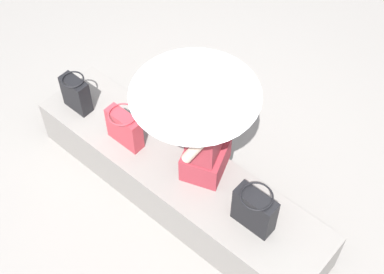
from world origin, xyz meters
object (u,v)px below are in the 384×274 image
(person_seated, at_px, (206,134))
(handbag_black, at_px, (76,93))
(tote_bag_canvas, at_px, (254,210))
(shoulder_bag_spare, at_px, (124,128))
(parasol, at_px, (195,83))

(person_seated, bearing_deg, handbag_black, -169.74)
(tote_bag_canvas, xyz_separation_m, shoulder_bag_spare, (-1.15, -0.06, -0.01))
(parasol, distance_m, shoulder_bag_spare, 0.91)
(person_seated, xyz_separation_m, handbag_black, (-1.13, -0.21, -0.23))
(person_seated, height_order, handbag_black, person_seated)
(person_seated, xyz_separation_m, tote_bag_canvas, (0.54, -0.14, -0.22))
(person_seated, bearing_deg, shoulder_bag_spare, -161.78)
(parasol, bearing_deg, shoulder_bag_spare, -163.56)
(handbag_black, distance_m, shoulder_bag_spare, 0.52)
(tote_bag_canvas, height_order, shoulder_bag_spare, tote_bag_canvas)
(person_seated, xyz_separation_m, shoulder_bag_spare, (-0.61, -0.20, -0.23))
(parasol, relative_size, shoulder_bag_spare, 3.21)
(handbag_black, bearing_deg, person_seated, 10.26)
(person_seated, xyz_separation_m, parasol, (-0.07, -0.04, 0.48))
(person_seated, distance_m, parasol, 0.49)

